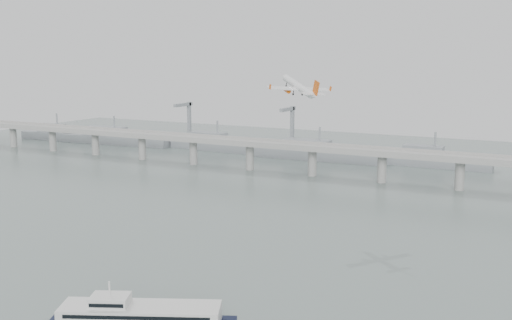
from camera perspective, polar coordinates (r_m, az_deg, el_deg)
The scene contains 4 objects.
ground at distance 240.93m, azimuth -6.11°, elevation -10.47°, with size 900.00×900.00×0.00m, color slate.
bridge at distance 413.46m, azimuth 9.11°, elevation 0.54°, with size 800.00×22.00×23.90m.
distant_fleet at distance 538.66m, azimuth -4.44°, elevation 1.55°, with size 453.00×60.90×40.00m.
airliner at distance 286.51m, azimuth 4.12°, elevation 6.94°, with size 30.74×29.28×12.35m.
Camera 1 is at (125.46, -188.09, 83.23)m, focal length 42.00 mm.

